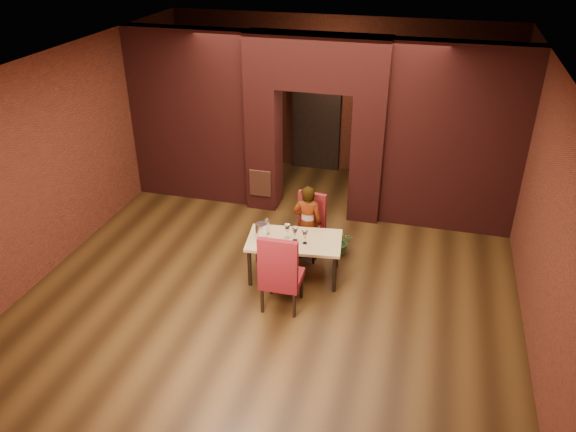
{
  "coord_description": "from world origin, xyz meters",
  "views": [
    {
      "loc": [
        1.97,
        -7.18,
        4.93
      ],
      "look_at": [
        0.04,
        0.0,
        0.9
      ],
      "focal_mm": 35.0,
      "sensor_mm": 36.0,
      "label": 1
    }
  ],
  "objects_px": {
    "dining_table": "(294,258)",
    "wine_glass_c": "(305,237)",
    "wine_glass_a": "(287,231)",
    "water_bottle": "(267,226)",
    "chair_near": "(282,269)",
    "wine_glass_b": "(295,234)",
    "potted_plant": "(341,242)",
    "chair_far": "(307,227)",
    "wine_bucket": "(261,230)",
    "person_seated": "(307,223)"
  },
  "relations": [
    {
      "from": "potted_plant",
      "to": "wine_glass_b",
      "type": "bearing_deg",
      "value": -122.91
    },
    {
      "from": "wine_glass_c",
      "to": "wine_bucket",
      "type": "xyz_separation_m",
      "value": [
        -0.68,
        0.02,
        0.0
      ]
    },
    {
      "from": "person_seated",
      "to": "wine_glass_a",
      "type": "bearing_deg",
      "value": 69.84
    },
    {
      "from": "wine_glass_a",
      "to": "potted_plant",
      "type": "bearing_deg",
      "value": 50.13
    },
    {
      "from": "wine_glass_a",
      "to": "wine_bucket",
      "type": "bearing_deg",
      "value": -172.12
    },
    {
      "from": "wine_glass_a",
      "to": "wine_glass_b",
      "type": "relative_size",
      "value": 1.04
    },
    {
      "from": "wine_glass_c",
      "to": "potted_plant",
      "type": "relative_size",
      "value": 0.48
    },
    {
      "from": "chair_near",
      "to": "wine_glass_b",
      "type": "distance_m",
      "value": 0.73
    },
    {
      "from": "wine_glass_b",
      "to": "water_bottle",
      "type": "xyz_separation_m",
      "value": [
        -0.45,
        0.09,
        0.02
      ]
    },
    {
      "from": "water_bottle",
      "to": "potted_plant",
      "type": "height_order",
      "value": "water_bottle"
    },
    {
      "from": "wine_glass_a",
      "to": "water_bottle",
      "type": "distance_m",
      "value": 0.33
    },
    {
      "from": "wine_bucket",
      "to": "chair_far",
      "type": "bearing_deg",
      "value": 51.8
    },
    {
      "from": "person_seated",
      "to": "wine_glass_a",
      "type": "relative_size",
      "value": 5.54
    },
    {
      "from": "dining_table",
      "to": "wine_bucket",
      "type": "distance_m",
      "value": 0.66
    },
    {
      "from": "chair_near",
      "to": "wine_glass_a",
      "type": "relative_size",
      "value": 5.21
    },
    {
      "from": "wine_glass_b",
      "to": "potted_plant",
      "type": "height_order",
      "value": "wine_glass_b"
    },
    {
      "from": "chair_far",
      "to": "wine_bucket",
      "type": "bearing_deg",
      "value": -118.9
    },
    {
      "from": "wine_glass_b",
      "to": "wine_glass_c",
      "type": "xyz_separation_m",
      "value": [
        0.16,
        -0.04,
        -0.0
      ]
    },
    {
      "from": "chair_near",
      "to": "wine_glass_a",
      "type": "height_order",
      "value": "chair_near"
    },
    {
      "from": "wine_glass_c",
      "to": "wine_glass_b",
      "type": "bearing_deg",
      "value": 166.11
    },
    {
      "from": "dining_table",
      "to": "wine_glass_c",
      "type": "xyz_separation_m",
      "value": [
        0.18,
        -0.07,
        0.43
      ]
    },
    {
      "from": "person_seated",
      "to": "chair_far",
      "type": "bearing_deg",
      "value": -80.34
    },
    {
      "from": "wine_glass_a",
      "to": "wine_bucket",
      "type": "distance_m",
      "value": 0.39
    },
    {
      "from": "dining_table",
      "to": "wine_glass_c",
      "type": "height_order",
      "value": "wine_glass_c"
    },
    {
      "from": "chair_far",
      "to": "potted_plant",
      "type": "distance_m",
      "value": 0.63
    },
    {
      "from": "dining_table",
      "to": "wine_glass_a",
      "type": "distance_m",
      "value": 0.46
    },
    {
      "from": "wine_glass_a",
      "to": "wine_bucket",
      "type": "xyz_separation_m",
      "value": [
        -0.38,
        -0.05,
        -0.01
      ]
    },
    {
      "from": "chair_far",
      "to": "wine_glass_b",
      "type": "bearing_deg",
      "value": -83.22
    },
    {
      "from": "dining_table",
      "to": "wine_bucket",
      "type": "xyz_separation_m",
      "value": [
        -0.5,
        -0.04,
        0.44
      ]
    },
    {
      "from": "chair_near",
      "to": "water_bottle",
      "type": "xyz_separation_m",
      "value": [
        -0.45,
        0.8,
        0.18
      ]
    },
    {
      "from": "dining_table",
      "to": "wine_glass_b",
      "type": "height_order",
      "value": "wine_glass_b"
    },
    {
      "from": "wine_glass_c",
      "to": "dining_table",
      "type": "bearing_deg",
      "value": 159.12
    },
    {
      "from": "dining_table",
      "to": "wine_glass_a",
      "type": "height_order",
      "value": "wine_glass_a"
    },
    {
      "from": "dining_table",
      "to": "potted_plant",
      "type": "bearing_deg",
      "value": 47.94
    },
    {
      "from": "chair_near",
      "to": "wine_glass_b",
      "type": "height_order",
      "value": "chair_near"
    },
    {
      "from": "chair_near",
      "to": "potted_plant",
      "type": "bearing_deg",
      "value": -110.81
    },
    {
      "from": "water_bottle",
      "to": "wine_glass_c",
      "type": "bearing_deg",
      "value": -11.65
    },
    {
      "from": "wine_glass_a",
      "to": "wine_glass_b",
      "type": "distance_m",
      "value": 0.14
    },
    {
      "from": "wine_glass_a",
      "to": "dining_table",
      "type": "bearing_deg",
      "value": -4.77
    },
    {
      "from": "wine_glass_c",
      "to": "potted_plant",
      "type": "distance_m",
      "value": 1.12
    },
    {
      "from": "chair_far",
      "to": "person_seated",
      "type": "height_order",
      "value": "person_seated"
    },
    {
      "from": "dining_table",
      "to": "wine_bucket",
      "type": "height_order",
      "value": "wine_bucket"
    },
    {
      "from": "wine_glass_b",
      "to": "potted_plant",
      "type": "bearing_deg",
      "value": 57.09
    },
    {
      "from": "wine_glass_b",
      "to": "potted_plant",
      "type": "relative_size",
      "value": 0.5
    },
    {
      "from": "wine_glass_b",
      "to": "wine_glass_c",
      "type": "relative_size",
      "value": 1.05
    },
    {
      "from": "chair_far",
      "to": "dining_table",
      "type": "bearing_deg",
      "value": -84.64
    },
    {
      "from": "chair_near",
      "to": "water_bottle",
      "type": "relative_size",
      "value": 4.55
    },
    {
      "from": "wine_glass_c",
      "to": "chair_far",
      "type": "bearing_deg",
      "value": 100.42
    },
    {
      "from": "wine_glass_b",
      "to": "wine_glass_c",
      "type": "distance_m",
      "value": 0.17
    },
    {
      "from": "chair_far",
      "to": "wine_glass_c",
      "type": "height_order",
      "value": "chair_far"
    }
  ]
}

